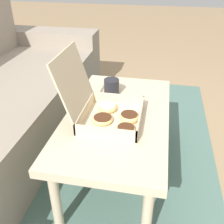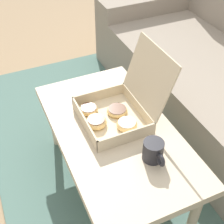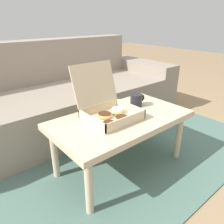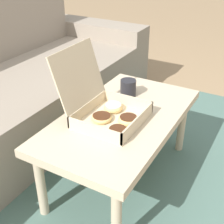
# 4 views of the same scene
# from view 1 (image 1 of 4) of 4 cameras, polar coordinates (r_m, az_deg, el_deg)

# --- Properties ---
(ground_plane) EXTENTS (12.00, 12.00, 0.00)m
(ground_plane) POSITION_cam_1_polar(r_m,az_deg,el_deg) (1.58, -0.26, -12.80)
(ground_plane) COLOR #937756
(area_rug) EXTENTS (2.56, 1.83, 0.01)m
(area_rug) POSITION_cam_1_polar(r_m,az_deg,el_deg) (1.65, -10.74, -11.07)
(area_rug) COLOR #4C6B60
(area_rug) RESTS_ON ground_plane
(coffee_table) EXTENTS (0.93, 0.51, 0.40)m
(coffee_table) POSITION_cam_1_polar(r_m,az_deg,el_deg) (1.35, 1.18, -2.09)
(coffee_table) COLOR #C6B293
(coffee_table) RESTS_ON ground_plane
(pastry_box) EXTENTS (0.33, 0.37, 0.33)m
(pastry_box) POSITION_cam_1_polar(r_m,az_deg,el_deg) (1.25, -1.33, 0.50)
(pastry_box) COLOR beige
(pastry_box) RESTS_ON coffee_table
(coffee_mug) EXTENTS (0.13, 0.09, 0.09)m
(coffee_mug) POSITION_cam_1_polar(r_m,az_deg,el_deg) (1.51, -0.08, 5.56)
(coffee_mug) COLOR #232328
(coffee_mug) RESTS_ON coffee_table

